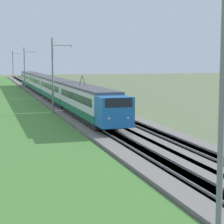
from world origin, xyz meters
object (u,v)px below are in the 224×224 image
object	(u,v)px
catenary_mast_distant	(13,66)
catenary_mast_far	(25,69)
passenger_train	(48,85)
catenary_mast_near	(223,108)
catenary_mast_mid	(53,75)

from	to	relation	value
catenary_mast_distant	catenary_mast_far	bearing A→B (deg)	-180.00
passenger_train	catenary_mast_distant	distance (m)	56.34
passenger_train	catenary_mast_near	bearing A→B (deg)	-2.36
passenger_train	catenary_mast_far	bearing A→B (deg)	-171.15
passenger_train	catenary_mast_mid	distance (m)	23.32
catenary_mast_near	catenary_mast_distant	size ratio (longest dim) A/B	1.01
passenger_train	catenary_mast_distant	size ratio (longest dim) A/B	8.68
catenary_mast_near	catenary_mast_distant	xyz separation A→B (m)	(118.88, -0.00, -0.03)
catenary_mast_near	catenary_mast_mid	world-z (taller)	catenary_mast_near
passenger_train	catenary_mast_mid	size ratio (longest dim) A/B	8.90
passenger_train	catenary_mast_near	xyz separation A→B (m)	(-62.67, 2.58, 2.66)
catenary_mast_distant	catenary_mast_mid	bearing A→B (deg)	-180.00
catenary_mast_mid	catenary_mast_far	distance (m)	39.63
catenary_mast_mid	catenary_mast_distant	bearing A→B (deg)	0.00
catenary_mast_mid	catenary_mast_far	bearing A→B (deg)	-0.00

